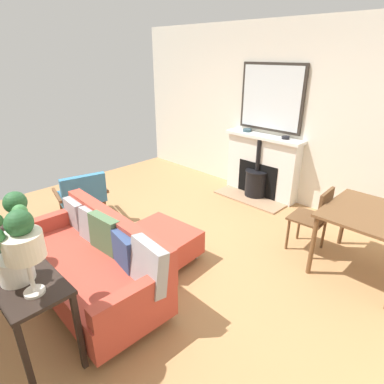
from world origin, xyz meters
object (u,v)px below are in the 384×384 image
object	(u,v)px
console_table	(9,268)
book_stack	(0,247)
dining_chair_near_fireplace	(316,215)
sofa	(94,262)
dining_table	(372,221)
potted_plant	(6,238)
mantel_bowl_far	(285,137)
ottoman	(162,242)
fireplace	(260,170)
mantel_bowl_near	(247,130)
table_lamp_far_end	(24,248)
armchair_accent	(82,194)

from	to	relation	value
console_table	book_stack	size ratio (longest dim) A/B	5.98
console_table	dining_chair_near_fireplace	distance (m)	3.19
sofa	dining_table	world-z (taller)	sofa
potted_plant	dining_table	size ratio (longest dim) A/B	0.65
console_table	dining_chair_near_fireplace	world-z (taller)	dining_chair_near_fireplace
mantel_bowl_far	dining_table	xyz separation A→B (m)	(1.04, 1.65, -0.42)
ottoman	potted_plant	world-z (taller)	potted_plant
fireplace	mantel_bowl_far	xyz separation A→B (m)	(-0.03, 0.37, 0.61)
mantel_bowl_near	dining_table	distance (m)	2.62
sofa	console_table	bearing A→B (deg)	-0.80
fireplace	potted_plant	xyz separation A→B (m)	(3.98, 0.56, 0.65)
fireplace	mantel_bowl_near	distance (m)	0.70
console_table	table_lamp_far_end	xyz separation A→B (m)	(0.00, 0.56, 0.45)
dining_table	mantel_bowl_far	bearing A→B (deg)	-122.18
mantel_bowl_near	potted_plant	world-z (taller)	potted_plant
table_lamp_far_end	ottoman	bearing A→B (deg)	-161.57
sofa	ottoman	xyz separation A→B (m)	(-0.84, 0.04, -0.12)
potted_plant	dining_chair_near_fireplace	world-z (taller)	potted_plant
mantel_bowl_far	table_lamp_far_end	size ratio (longest dim) A/B	0.26
dining_table	ottoman	bearing A→B (deg)	-51.94
potted_plant	book_stack	bearing A→B (deg)	-95.29
potted_plant	console_table	bearing A→B (deg)	-96.38
console_table	dining_table	xyz separation A→B (m)	(-2.94, 1.81, -0.02)
dining_table	table_lamp_far_end	bearing A→B (deg)	-22.96
sofa	book_stack	xyz separation A→B (m)	(0.71, -0.17, 0.43)
console_table	fireplace	bearing A→B (deg)	-176.97
console_table	table_lamp_far_end	distance (m)	0.72
mantel_bowl_far	console_table	xyz separation A→B (m)	(3.98, -0.16, -0.40)
mantel_bowl_far	sofa	world-z (taller)	mantel_bowl_far
sofa	potted_plant	world-z (taller)	potted_plant
potted_plant	dining_table	xyz separation A→B (m)	(-2.98, 1.46, -0.46)
dining_table	mantel_bowl_near	bearing A→B (deg)	-113.67
book_stack	fireplace	bearing A→B (deg)	-179.24
fireplace	console_table	xyz separation A→B (m)	(3.94, 0.21, 0.20)
potted_plant	book_stack	distance (m)	0.60
mantel_bowl_near	dining_chair_near_fireplace	distance (m)	2.14
armchair_accent	book_stack	bearing A→B (deg)	44.18
fireplace	mantel_bowl_far	bearing A→B (deg)	95.40
fireplace	armchair_accent	xyz separation A→B (m)	(2.55, -1.30, -0.05)
sofa	fireplace	bearing A→B (deg)	-176.12
mantel_bowl_far	dining_chair_near_fireplace	xyz separation A→B (m)	(1.03, 1.06, -0.57)
table_lamp_far_end	book_stack	size ratio (longest dim) A/B	1.85
ottoman	fireplace	bearing A→B (deg)	-173.92
ottoman	armchair_accent	size ratio (longest dim) A/B	1.04
sofa	ottoman	size ratio (longest dim) A/B	2.26
potted_plant	book_stack	xyz separation A→B (m)	(-0.05, -0.50, -0.32)
mantel_bowl_far	potted_plant	xyz separation A→B (m)	(4.02, 0.19, 0.04)
potted_plant	armchair_accent	bearing A→B (deg)	-127.77
console_table	table_lamp_far_end	bearing A→B (deg)	90.00
ottoman	console_table	distance (m)	1.62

